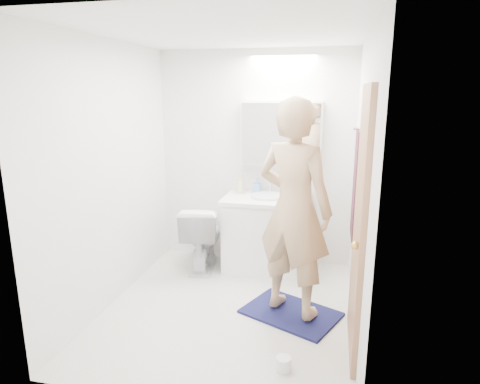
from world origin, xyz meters
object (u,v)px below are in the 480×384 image
(toilet, at_px, (202,236))
(toilet_paper_roll, at_px, (283,364))
(soap_bottle_a, at_px, (240,184))
(person, at_px, (294,209))
(vanity_cabinet, at_px, (266,235))
(toothbrush_cup, at_px, (288,192))
(medicine_cabinet, at_px, (281,134))
(soap_bottle_b, at_px, (257,186))

(toilet, xyz_separation_m, toilet_paper_roll, (1.12, -1.60, -0.32))
(soap_bottle_a, distance_m, toilet_paper_roll, 2.19)
(toilet, relative_size, person, 0.39)
(vanity_cabinet, distance_m, toilet, 0.72)
(person, bearing_deg, toothbrush_cup, -56.99)
(medicine_cabinet, relative_size, toilet, 1.20)
(soap_bottle_a, bearing_deg, toilet, -144.72)
(person, height_order, soap_bottle_a, person)
(person, xyz_separation_m, toilet_paper_roll, (0.03, -0.78, -0.93))
(soap_bottle_b, relative_size, toothbrush_cup, 1.93)
(soap_bottle_a, distance_m, soap_bottle_b, 0.20)
(soap_bottle_b, bearing_deg, soap_bottle_a, -171.26)
(medicine_cabinet, height_order, person, person)
(soap_bottle_a, bearing_deg, vanity_cabinet, -24.01)
(toilet, relative_size, soap_bottle_b, 4.23)
(soap_bottle_b, bearing_deg, vanity_cabinet, -51.80)
(vanity_cabinet, height_order, person, person)
(toilet_paper_roll, bearing_deg, person, 91.96)
(vanity_cabinet, relative_size, medicine_cabinet, 1.02)
(toilet_paper_roll, bearing_deg, toilet, 124.92)
(toilet, distance_m, toilet_paper_roll, 1.98)
(toothbrush_cup, bearing_deg, person, -81.43)
(soap_bottle_b, height_order, toilet_paper_roll, soap_bottle_b)
(medicine_cabinet, xyz_separation_m, toothbrush_cup, (0.10, -0.05, -0.64))
(toothbrush_cup, relative_size, toilet_paper_roll, 0.82)
(medicine_cabinet, bearing_deg, vanity_cabinet, -117.98)
(soap_bottle_a, xyz_separation_m, soap_bottle_b, (0.20, 0.03, -0.02))
(vanity_cabinet, relative_size, toothbrush_cup, 9.96)
(person, height_order, soap_bottle_b, person)
(person, xyz_separation_m, toothbrush_cup, (-0.17, 1.10, -0.12))
(toilet, distance_m, person, 1.50)
(toilet, xyz_separation_m, soap_bottle_b, (0.57, 0.29, 0.54))
(vanity_cabinet, distance_m, medicine_cabinet, 1.14)
(vanity_cabinet, xyz_separation_m, toothbrush_cup, (0.21, 0.16, 0.47))
(toilet, bearing_deg, toothbrush_cup, -172.03)
(medicine_cabinet, relative_size, toilet_paper_roll, 8.00)
(soap_bottle_a, bearing_deg, person, -56.60)
(vanity_cabinet, distance_m, toothbrush_cup, 0.54)
(soap_bottle_b, bearing_deg, toilet, -152.62)
(vanity_cabinet, relative_size, toilet, 1.22)
(vanity_cabinet, bearing_deg, toilet, -170.82)
(soap_bottle_a, height_order, toothbrush_cup, soap_bottle_a)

